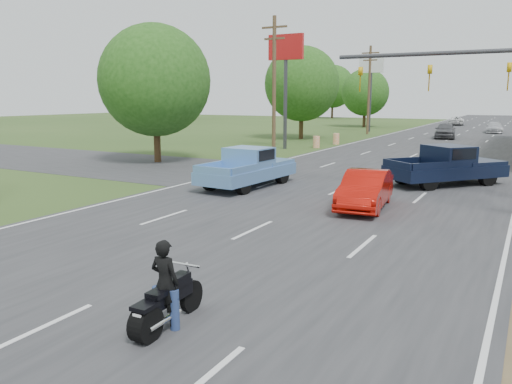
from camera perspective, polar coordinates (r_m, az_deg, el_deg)
The scene contains 23 objects.
ground at distance 10.24m, azimuth -23.71°, elevation -14.33°, with size 200.00×200.00×0.00m, color #2E481D.
main_road at distance 46.26m, azimuth 19.61°, elevation 4.92°, with size 15.00×180.00×0.02m, color #2D2D30.
cross_road at distance 24.99m, azimuth 11.00°, elevation 0.91°, with size 120.00×10.00×0.02m, color #2D2D30.
utility_pole_5 at distance 37.58m, azimuth 2.08°, elevation 12.44°, with size 2.00×0.28×10.00m.
utility_pole_6 at distance 59.94m, azimuth 12.80°, elevation 11.54°, with size 2.00×0.28×10.00m.
tree_0 at distance 33.39m, azimuth -11.48°, elevation 12.37°, with size 7.14×7.14×8.84m.
tree_1 at distance 51.94m, azimuth 5.25°, elevation 12.21°, with size 7.56×7.56×9.36m.
tree_2 at distance 74.70m, azimuth 12.38°, elevation 11.06°, with size 6.72×6.72×8.32m.
tree_4 at distance 101.96m, azimuth -8.97°, elevation 12.06°, with size 9.24×9.24×11.44m.
tree_6 at distance 107.27m, azimuth 8.77°, elevation 11.83°, with size 8.82×8.82×10.92m.
barrel_2 at distance 42.76m, azimuth 6.92°, elevation 5.70°, with size 0.56×0.56×1.00m, color orange.
barrel_3 at distance 46.37m, azimuth 9.15°, elevation 6.03°, with size 0.56×0.56×1.00m, color orange.
pole_sign_left_near at distance 41.69m, azimuth 3.42°, elevation 14.81°, with size 3.00×0.35×9.20m.
pole_sign_left_far at distance 64.12m, azimuth 13.03°, elevation 13.12°, with size 3.00×0.35×9.20m.
signal_mast at distance 22.52m, azimuth 25.11°, elevation 11.32°, with size 9.12×0.40×7.00m.
red_convertible at distance 19.47m, azimuth 12.37°, elevation 0.23°, with size 1.52×4.36×1.44m, color #B41108.
motorcycle at distance 9.44m, azimuth -10.45°, elevation -12.64°, with size 0.63×2.05×1.04m.
rider at distance 9.35m, azimuth -10.35°, elevation -10.67°, with size 0.58×0.38×1.59m, color black.
blue_pickup at distance 23.74m, azimuth -0.79°, elevation 2.89°, with size 2.54×5.78×1.88m.
navy_pickup at distance 25.89m, azimuth 21.09°, elevation 2.88°, with size 5.44×5.89×1.93m.
distant_car_grey at distance 55.89m, azimuth 20.81°, elevation 6.59°, with size 1.98×4.91×1.67m, color #4F4F53.
distant_car_silver at distance 67.21m, azimuth 25.60°, elevation 6.67°, with size 1.85×4.56×1.32m, color silver.
distant_car_white at distance 83.95m, azimuth 21.92°, elevation 7.55°, with size 2.23×4.84×1.34m, color silver.
Camera 1 is at (7.60, -5.44, 4.18)m, focal length 35.00 mm.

